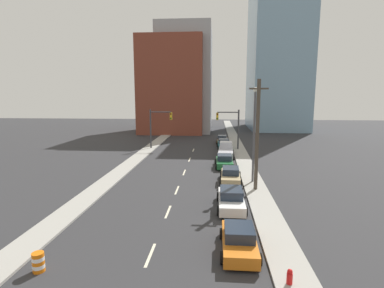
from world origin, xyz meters
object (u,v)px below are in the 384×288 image
(traffic_signal_right, at_px, (232,124))
(fire_hydrant, at_px, (290,278))
(sedan_green, at_px, (224,161))
(sedan_teal, at_px, (224,144))
(sedan_white, at_px, (231,199))
(sedan_tan, at_px, (230,175))
(street_lamp, at_px, (254,129))
(traffic_signal_left, at_px, (157,124))
(traffic_barrel, at_px, (38,262))
(sedan_orange, at_px, (239,240))
(utility_pole_right_mid, at_px, (257,135))
(sedan_brown, at_px, (222,139))
(pickup_truck_silver, at_px, (226,151))

(traffic_signal_right, bearing_deg, fire_hydrant, -88.72)
(sedan_green, height_order, sedan_teal, sedan_teal)
(sedan_white, bearing_deg, sedan_tan, 87.64)
(street_lamp, relative_size, sedan_green, 2.03)
(traffic_signal_left, distance_m, traffic_signal_right, 11.73)
(traffic_barrel, xyz_separation_m, sedan_orange, (9.65, 2.67, 0.16))
(traffic_barrel, distance_m, sedan_tan, 18.63)
(traffic_barrel, distance_m, sedan_teal, 36.06)
(fire_hydrant, distance_m, sedan_tan, 16.17)
(street_lamp, bearing_deg, sedan_orange, -99.95)
(sedan_white, relative_size, sedan_tan, 1.02)
(traffic_signal_right, height_order, utility_pole_right_mid, utility_pole_right_mid)
(sedan_teal, bearing_deg, utility_pole_right_mid, -86.09)
(street_lamp, height_order, fire_hydrant, street_lamp)
(fire_hydrant, xyz_separation_m, sedan_white, (-2.08, 9.21, 0.28))
(utility_pole_right_mid, height_order, sedan_teal, utility_pole_right_mid)
(sedan_orange, distance_m, sedan_tan, 13.15)
(traffic_barrel, distance_m, street_lamp, 20.27)
(fire_hydrant, distance_m, sedan_brown, 40.54)
(sedan_white, xyz_separation_m, sedan_green, (-0.13, 13.03, -0.01))
(traffic_signal_left, bearing_deg, traffic_barrel, -88.54)
(traffic_signal_left, distance_m, sedan_tan, 20.91)
(sedan_white, relative_size, sedan_teal, 0.98)
(sedan_brown, bearing_deg, pickup_truck_silver, -85.82)
(traffic_signal_right, bearing_deg, pickup_truck_silver, -101.41)
(traffic_signal_right, distance_m, sedan_teal, 3.70)
(traffic_barrel, relative_size, sedan_teal, 0.20)
(fire_hydrant, relative_size, sedan_tan, 0.18)
(traffic_barrel, bearing_deg, traffic_signal_left, 91.46)
(sedan_teal, bearing_deg, sedan_white, -92.33)
(fire_hydrant, distance_m, sedan_orange, 3.54)
(traffic_barrel, relative_size, sedan_green, 0.21)
(traffic_barrel, height_order, street_lamp, street_lamp)
(traffic_signal_left, relative_size, fire_hydrant, 7.41)
(sedan_green, bearing_deg, sedan_orange, -90.30)
(traffic_signal_left, distance_m, sedan_teal, 11.08)
(sedan_tan, bearing_deg, sedan_green, 95.87)
(traffic_barrel, bearing_deg, pickup_truck_silver, 70.80)
(traffic_signal_left, distance_m, pickup_truck_silver, 12.33)
(pickup_truck_silver, bearing_deg, sedan_green, -90.76)
(sedan_orange, bearing_deg, utility_pole_right_mid, 78.34)
(sedan_white, height_order, sedan_teal, sedan_teal)
(sedan_orange, bearing_deg, sedan_brown, 90.49)
(sedan_green, xyz_separation_m, sedan_brown, (0.12, 18.24, -0.06))
(utility_pole_right_mid, xyz_separation_m, street_lamp, (0.03, 2.38, 0.25))
(fire_hydrant, xyz_separation_m, sedan_teal, (-1.97, 35.00, 0.28))
(utility_pole_right_mid, height_order, sedan_brown, utility_pole_right_mid)
(utility_pole_right_mid, bearing_deg, pickup_truck_silver, 98.15)
(traffic_signal_right, height_order, sedan_green, traffic_signal_right)
(traffic_signal_left, height_order, street_lamp, street_lamp)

